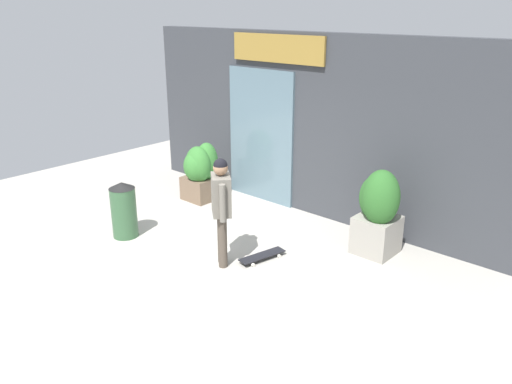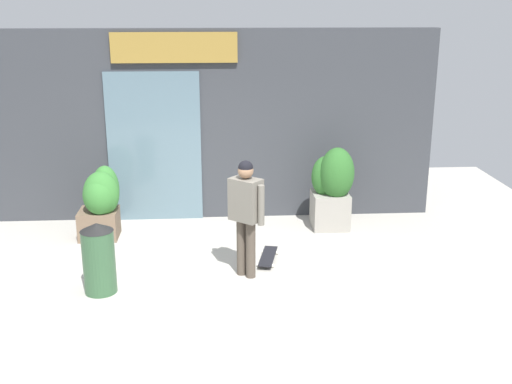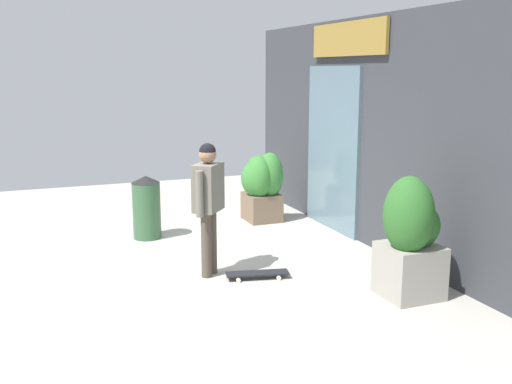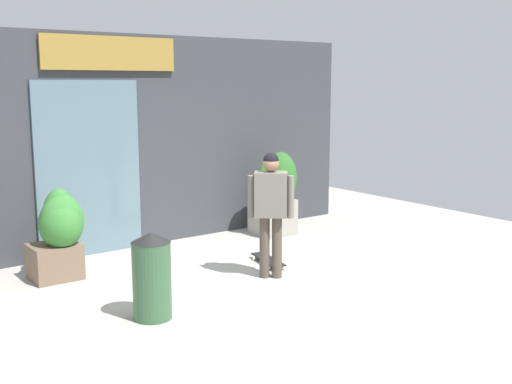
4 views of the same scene
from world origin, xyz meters
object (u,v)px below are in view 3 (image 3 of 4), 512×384
skateboarder (208,196)px  planter_box_left (410,235)px  skateboard (257,273)px  trash_bin (147,207)px  planter_box_right (262,184)px

skateboarder → planter_box_left: 2.38m
skateboarder → skateboard: bearing=5.5°
planter_box_left → trash_bin: planter_box_left is taller
skateboard → planter_box_left: 1.88m
planter_box_right → trash_bin: (0.29, -1.97, -0.16)m
skateboard → trash_bin: trash_bin is taller
skateboarder → trash_bin: skateboarder is taller
skateboarder → trash_bin: (-1.91, -0.38, -0.52)m
skateboarder → planter_box_left: bearing=0.5°
skateboarder → planter_box_left: size_ratio=1.18×
skateboard → planter_box_left: bearing=-29.0°
skateboard → skateboarder: bearing=157.7°
skateboarder → trash_bin: size_ratio=1.72×
planter_box_left → planter_box_right: planter_box_left is taller
skateboarder → planter_box_right: bearing=94.3°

